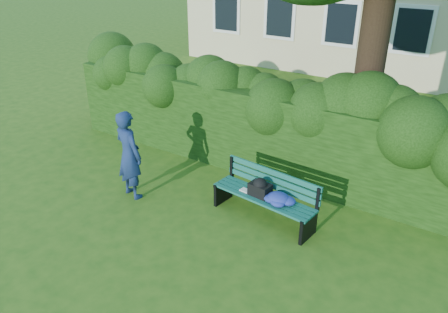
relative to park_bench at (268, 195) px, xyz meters
The scene contains 4 objects.
ground 1.23m from the park_bench, 154.65° to the right, with size 80.00×80.00×0.00m, color #2B5514.
hedge 2.04m from the park_bench, 120.50° to the left, with size 10.00×1.00×1.80m.
park_bench is the anchor object (origin of this frame).
man_reading 2.77m from the park_bench, 165.00° to the right, with size 0.65×0.43×1.78m, color navy.
Camera 1 is at (4.01, -5.54, 4.53)m, focal length 35.00 mm.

